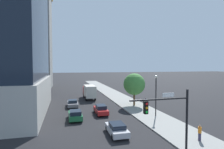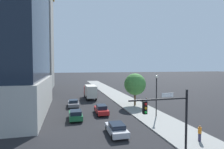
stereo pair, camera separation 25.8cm
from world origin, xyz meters
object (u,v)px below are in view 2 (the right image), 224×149
Objects in this scene: street_tree at (135,84)px; pedestrian_orange_shirt at (200,133)px; box_truck at (90,91)px; construction_building at (31,32)px; traffic_light_pole at (168,111)px; street_lamp at (156,90)px; car_red at (101,109)px; car_gray at (73,103)px; car_green at (76,115)px; pedestrian_blue_shirt at (146,103)px; car_silver at (116,129)px.

pedestrian_orange_shirt is at bearing -89.25° from street_tree.
pedestrian_orange_shirt is (7.58, -27.07, -0.85)m from box_truck.
street_tree is at bearing -55.59° from construction_building.
traffic_light_pole reaches higher than pedestrian_orange_shirt.
street_lamp reaches higher than box_truck.
car_red is 0.61× the size of box_truck.
car_gray is (-4.16, 6.52, -0.09)m from car_red.
street_tree is at bearing -11.38° from car_gray.
pedestrian_orange_shirt reaches higher than car_green.
street_lamp is at bearing -87.17° from street_tree.
street_tree reaches higher than car_green.
street_tree is 3.78× the size of pedestrian_orange_shirt.
car_red is 15.19m from pedestrian_orange_shirt.
construction_building reaches higher than car_gray.
car_red is at bearing 101.67° from traffic_light_pole.
car_green is at bearing -150.92° from street_tree.
pedestrian_blue_shirt is 14.98m from pedestrian_orange_shirt.
traffic_light_pole reaches higher than box_truck.
pedestrian_blue_shirt is at bearing -20.38° from car_gray.
traffic_light_pole is 5.58m from pedestrian_orange_shirt.
street_tree is 17.66m from pedestrian_orange_shirt.
pedestrian_blue_shirt is at bearing 11.79° from car_red.
street_tree is (-0.39, 7.85, 0.05)m from street_lamp.
car_green is at bearing -90.00° from car_gray.
box_truck is at bearing 105.65° from pedestrian_orange_shirt.
car_green is at bearing 120.92° from car_silver.
street_tree is 1.40× the size of car_gray.
car_silver is at bearing -70.76° from construction_building.
box_truck is at bearing 90.00° from car_red.
construction_building is at bearing 111.21° from car_gray.
car_green is 2.22× the size of pedestrian_blue_shirt.
traffic_light_pole is at bearing -71.26° from car_gray.
traffic_light_pole is at bearing -83.95° from box_truck.
pedestrian_blue_shirt is (0.83, 5.43, -3.07)m from street_lamp.
traffic_light_pole is 1.25× the size of car_red.
car_red is (-3.03, 14.67, -3.08)m from traffic_light_pole.
street_lamp is 16.04m from car_gray.
street_lamp reaches higher than car_gray.
pedestrian_orange_shirt is (11.74, -19.68, 0.32)m from car_gray.
car_silver is 0.94× the size of car_gray.
box_truck is at bearing -56.66° from construction_building.
construction_building is at bearing 123.96° from pedestrian_blue_shirt.
car_gray is 22.92m from pedestrian_orange_shirt.
construction_building is 40.41m from car_gray.
car_gray is at bearing 108.74° from traffic_light_pole.
car_gray is at bearing 120.82° from pedestrian_orange_shirt.
street_tree reaches higher than car_red.
car_gray is at bearing 168.62° from street_tree.
construction_building is 10.35× the size of car_silver.
car_silver is (-7.74, -5.50, -3.46)m from street_lamp.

